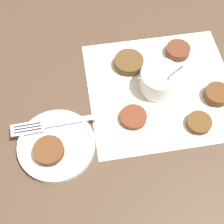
{
  "coord_description": "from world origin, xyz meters",
  "views": [
    {
      "loc": [
        0.18,
        0.39,
        0.64
      ],
      "look_at": [
        0.13,
        0.05,
        0.02
      ],
      "focal_mm": 50.0,
      "sensor_mm": 36.0,
      "label": 1
    }
  ],
  "objects": [
    {
      "name": "fritter_3",
      "position": [
        0.07,
        -0.09,
        0.01
      ],
      "size": [
        0.07,
        0.07,
        0.02
      ],
      "color": "brown",
      "rests_on": "napkin"
    },
    {
      "name": "sauce_bowl",
      "position": [
        0.01,
        -0.02,
        0.03
      ],
      "size": [
        0.1,
        0.09,
        0.11
      ],
      "color": "white",
      "rests_on": "napkin"
    },
    {
      "name": "fritter_0",
      "position": [
        -0.07,
        -0.11,
        0.01
      ],
      "size": [
        0.06,
        0.06,
        0.02
      ],
      "color": "brown",
      "rests_on": "napkin"
    },
    {
      "name": "napkin",
      "position": [
        -0.0,
        -0.01,
        0.0
      ],
      "size": [
        0.36,
        0.33,
        0.0
      ],
      "color": "silver",
      "rests_on": "ground_plane"
    },
    {
      "name": "fritter_on_plate",
      "position": [
        0.28,
        0.12,
        0.03
      ],
      "size": [
        0.06,
        0.06,
        0.02
      ],
      "color": "brown",
      "rests_on": "serving_plate"
    },
    {
      "name": "ground_plane",
      "position": [
        0.0,
        0.0,
        0.0
      ],
      "size": [
        4.0,
        4.0,
        0.0
      ],
      "primitive_type": "plane",
      "color": "#4C3828"
    },
    {
      "name": "fritter_4",
      "position": [
        -0.12,
        0.03,
        0.01
      ],
      "size": [
        0.06,
        0.06,
        0.02
      ],
      "color": "brown",
      "rests_on": "napkin"
    },
    {
      "name": "fritter_2",
      "position": [
        0.08,
        0.06,
        0.01
      ],
      "size": [
        0.06,
        0.06,
        0.01
      ],
      "color": "brown",
      "rests_on": "napkin"
    },
    {
      "name": "fritter_1",
      "position": [
        -0.06,
        0.1,
        0.01
      ],
      "size": [
        0.06,
        0.06,
        0.01
      ],
      "color": "brown",
      "rests_on": "napkin"
    },
    {
      "name": "fork",
      "position": [
        0.28,
        0.06,
        0.02
      ],
      "size": [
        0.2,
        0.03,
        0.0
      ],
      "color": "silver",
      "rests_on": "serving_plate"
    },
    {
      "name": "serving_plate",
      "position": [
        0.26,
        0.1,
        0.01
      ],
      "size": [
        0.17,
        0.17,
        0.02
      ],
      "color": "white",
      "rests_on": "ground_plane"
    }
  ]
}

